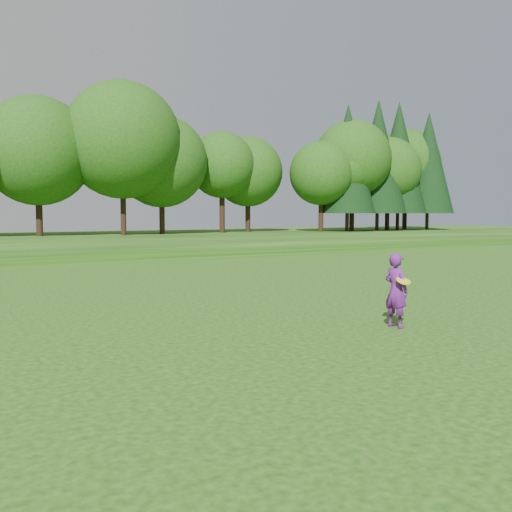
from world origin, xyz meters
TOP-DOWN VIEW (x-y plane):
  - ground at (0.00, 0.00)m, footprint 140.00×140.00m
  - berm at (0.00, 34.00)m, footprint 130.00×30.00m
  - walking_path at (0.00, 20.00)m, footprint 130.00×1.60m
  - treeline at (0.00, 38.00)m, footprint 104.00×7.00m
  - woman at (1.83, 0.94)m, footprint 0.42×0.68m

SIDE VIEW (x-z plane):
  - ground at x=0.00m, z-range 0.00..0.00m
  - walking_path at x=0.00m, z-range 0.00..0.04m
  - berm at x=0.00m, z-range 0.00..0.60m
  - woman at x=1.83m, z-range 0.00..1.58m
  - treeline at x=0.00m, z-range 0.60..15.60m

